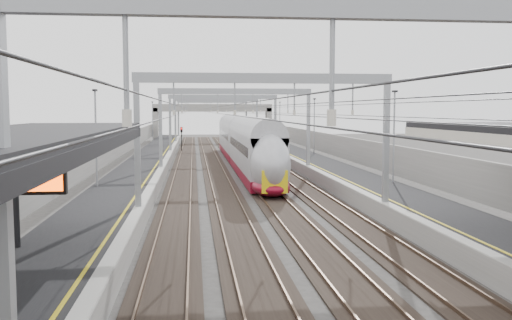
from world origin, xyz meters
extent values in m
cube|color=black|center=(-8.00, 45.00, 0.50)|extent=(4.00, 120.00, 1.00)
cube|color=black|center=(8.00, 45.00, 0.50)|extent=(4.00, 120.00, 1.00)
cube|color=black|center=(-4.50, 45.00, 0.04)|extent=(2.40, 140.00, 0.08)
cube|color=brown|center=(-5.22, 45.00, 0.13)|extent=(0.07, 140.00, 0.14)
cube|color=brown|center=(-3.78, 45.00, 0.13)|extent=(0.07, 140.00, 0.14)
cube|color=black|center=(-1.50, 45.00, 0.04)|extent=(2.40, 140.00, 0.08)
cube|color=brown|center=(-2.22, 45.00, 0.13)|extent=(0.07, 140.00, 0.14)
cube|color=brown|center=(-0.78, 45.00, 0.13)|extent=(0.07, 140.00, 0.14)
cube|color=black|center=(1.50, 45.00, 0.04)|extent=(2.40, 140.00, 0.08)
cube|color=brown|center=(0.78, 45.00, 0.13)|extent=(0.07, 140.00, 0.14)
cube|color=brown|center=(2.22, 45.00, 0.13)|extent=(0.07, 140.00, 0.14)
cube|color=black|center=(4.50, 45.00, 0.04)|extent=(2.40, 140.00, 0.08)
cube|color=brown|center=(3.78, 45.00, 0.13)|extent=(0.07, 140.00, 0.14)
cube|color=brown|center=(5.22, 45.00, 0.13)|extent=(0.07, 140.00, 0.14)
cube|color=gray|center=(-6.30, 2.00, 4.30)|extent=(0.28, 0.28, 6.60)
cube|color=gray|center=(0.00, 2.00, 7.35)|extent=(13.00, 0.25, 0.50)
cube|color=gray|center=(-6.30, 22.00, 4.30)|extent=(0.28, 0.28, 6.60)
cube|color=gray|center=(6.30, 22.00, 4.30)|extent=(0.28, 0.28, 6.60)
cube|color=gray|center=(0.00, 22.00, 7.35)|extent=(13.00, 0.25, 0.50)
cube|color=gray|center=(-6.30, 42.00, 4.30)|extent=(0.28, 0.28, 6.60)
cube|color=gray|center=(6.30, 42.00, 4.30)|extent=(0.28, 0.28, 6.60)
cube|color=gray|center=(0.00, 42.00, 7.35)|extent=(13.00, 0.25, 0.50)
cube|color=gray|center=(-6.30, 62.00, 4.30)|extent=(0.28, 0.28, 6.60)
cube|color=gray|center=(6.30, 62.00, 4.30)|extent=(0.28, 0.28, 6.60)
cube|color=gray|center=(0.00, 62.00, 7.35)|extent=(13.00, 0.25, 0.50)
cube|color=gray|center=(-6.30, 82.00, 4.30)|extent=(0.28, 0.28, 6.60)
cube|color=gray|center=(6.30, 82.00, 4.30)|extent=(0.28, 0.28, 6.60)
cube|color=gray|center=(0.00, 82.00, 7.35)|extent=(13.00, 0.25, 0.50)
cube|color=gray|center=(-6.30, 100.00, 4.30)|extent=(0.28, 0.28, 6.60)
cube|color=gray|center=(6.30, 100.00, 4.30)|extent=(0.28, 0.28, 6.60)
cube|color=gray|center=(0.00, 100.00, 7.35)|extent=(13.00, 0.25, 0.50)
cylinder|color=#262628|center=(-4.50, 50.00, 5.50)|extent=(0.03, 140.00, 0.03)
cylinder|color=#262628|center=(-1.50, 50.00, 5.50)|extent=(0.03, 140.00, 0.03)
cylinder|color=#262628|center=(1.50, 50.00, 5.50)|extent=(0.03, 140.00, 0.03)
cylinder|color=#262628|center=(4.50, 50.00, 5.50)|extent=(0.03, 140.00, 0.03)
cylinder|color=black|center=(-9.70, 14.00, 3.00)|extent=(0.20, 0.20, 4.00)
cube|color=black|center=(-6.60, 4.00, 4.55)|extent=(1.60, 0.15, 0.55)
cube|color=#FF4605|center=(-6.60, 3.92, 4.55)|extent=(1.50, 0.02, 0.42)
cube|color=gray|center=(0.00, 100.00, 6.20)|extent=(22.00, 2.20, 1.40)
cube|color=gray|center=(-10.50, 100.00, 3.10)|extent=(1.00, 2.20, 6.20)
cube|color=gray|center=(10.50, 100.00, 3.10)|extent=(1.00, 2.20, 6.20)
cube|color=gray|center=(-11.20, 45.00, 1.60)|extent=(0.30, 120.00, 3.20)
cube|color=gray|center=(11.20, 45.00, 1.60)|extent=(0.30, 120.00, 3.20)
cube|color=maroon|center=(1.50, 42.32, 0.59)|extent=(2.63, 22.39, 0.78)
cube|color=#9F9FA4|center=(1.50, 42.32, 2.44)|extent=(2.63, 22.39, 2.92)
cube|color=black|center=(1.50, 34.48, 0.28)|extent=(1.95, 2.34, 0.49)
cube|color=maroon|center=(1.50, 65.10, 0.59)|extent=(2.63, 22.39, 0.78)
cube|color=#9F9FA4|center=(1.50, 65.10, 2.44)|extent=(2.63, 22.39, 2.92)
cube|color=black|center=(1.50, 57.26, 0.28)|extent=(1.95, 2.34, 0.49)
ellipsoid|color=#9F9FA4|center=(1.50, 30.93, 2.15)|extent=(2.63, 5.06, 4.09)
cube|color=yellow|center=(1.50, 28.84, 1.27)|extent=(1.66, 0.12, 1.46)
cube|color=black|center=(1.50, 29.27, 2.73)|extent=(1.56, 0.56, 0.92)
cylinder|color=black|center=(-5.20, 72.84, 1.50)|extent=(0.12, 0.12, 3.00)
cube|color=black|center=(-5.20, 72.84, 3.10)|extent=(0.32, 0.22, 0.75)
sphere|color=red|center=(-5.20, 72.71, 3.25)|extent=(0.16, 0.16, 0.16)
cylinder|color=black|center=(3.20, 66.59, 1.50)|extent=(0.12, 0.12, 3.00)
cube|color=black|center=(3.20, 66.59, 3.10)|extent=(0.32, 0.22, 0.75)
sphere|color=red|center=(3.20, 66.46, 3.25)|extent=(0.16, 0.16, 0.16)
cylinder|color=black|center=(5.40, 69.35, 1.50)|extent=(0.12, 0.12, 3.00)
cube|color=black|center=(5.40, 69.35, 3.10)|extent=(0.32, 0.22, 0.75)
sphere|color=red|center=(5.40, 69.22, 3.25)|extent=(0.16, 0.16, 0.16)
camera|label=1|loc=(-3.55, -6.35, 5.76)|focal=40.00mm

